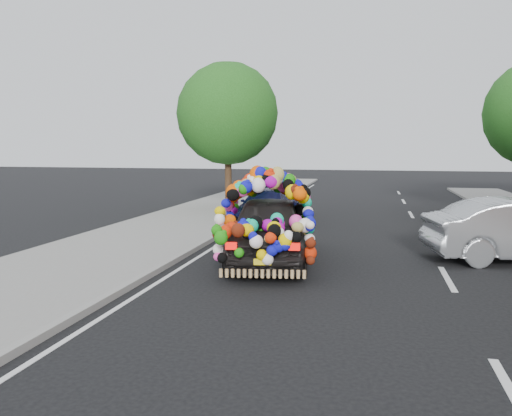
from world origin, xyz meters
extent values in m
plane|color=black|center=(0.00, 0.00, 0.00)|extent=(100.00, 100.00, 0.00)
cube|color=gray|center=(-4.30, 0.00, 0.06)|extent=(4.00, 60.00, 0.12)
cube|color=gray|center=(-2.35, 0.00, 0.07)|extent=(0.15, 60.00, 0.13)
cylinder|color=#332114|center=(-3.80, 9.50, 1.36)|extent=(0.28, 0.28, 2.73)
sphere|color=#1A4412|center=(-3.80, 9.50, 4.03)|extent=(4.20, 4.20, 4.20)
imported|color=black|center=(-0.29, 0.80, 0.75)|extent=(2.44, 4.62, 1.50)
cube|color=red|center=(-0.53, -1.49, 0.78)|extent=(0.23, 0.09, 0.14)
cube|color=red|center=(0.66, -1.30, 0.78)|extent=(0.23, 0.09, 0.14)
cube|color=yellow|center=(0.06, -1.40, 0.48)|extent=(0.34, 0.09, 0.12)
imported|color=black|center=(-1.49, 6.41, 0.60)|extent=(1.98, 4.23, 1.19)
camera|label=1|loc=(2.06, -10.50, 2.64)|focal=35.00mm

